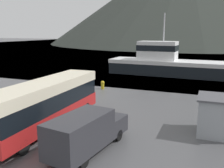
{
  "coord_description": "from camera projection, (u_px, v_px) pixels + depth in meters",
  "views": [
    {
      "loc": [
        10.05,
        -7.08,
        6.71
      ],
      "look_at": [
        1.81,
        13.72,
        2.0
      ],
      "focal_mm": 40.0,
      "sensor_mm": 36.0,
      "label": 1
    }
  ],
  "objects": [
    {
      "name": "tour_bus",
      "position": [
        47.0,
        102.0,
        17.41
      ],
      "size": [
        2.53,
        11.02,
        3.36
      ],
      "rotation": [
        0.0,
        0.0,
        0.01
      ],
      "color": "red",
      "rests_on": "ground"
    },
    {
      "name": "mooring_bollard",
      "position": [
        103.0,
        85.0,
        29.64
      ],
      "size": [
        0.45,
        0.45,
        1.0
      ],
      "color": "#B29919",
      "rests_on": "ground"
    },
    {
      "name": "small_boat",
      "position": [
        171.0,
        62.0,
        53.14
      ],
      "size": [
        5.9,
        6.08,
        0.87
      ],
      "rotation": [
        0.0,
        0.0,
        0.76
      ],
      "color": "maroon",
      "rests_on": "water_surface"
    },
    {
      "name": "delivery_van",
      "position": [
        86.0,
        131.0,
        14.02
      ],
      "size": [
        2.81,
        6.2,
        2.27
      ],
      "rotation": [
        0.0,
        0.0,
        -0.14
      ],
      "color": "#2D2D33",
      "rests_on": "ground"
    },
    {
      "name": "dock_kiosk",
      "position": [
        217.0,
        115.0,
        16.41
      ],
      "size": [
        2.58,
        2.8,
        2.57
      ],
      "color": "#93999E",
      "rests_on": "ground"
    },
    {
      "name": "storage_bin",
      "position": [
        7.0,
        105.0,
        20.72
      ],
      "size": [
        1.33,
        1.37,
        1.37
      ],
      "color": "olive",
      "rests_on": "ground"
    },
    {
      "name": "fishing_boat",
      "position": [
        166.0,
        63.0,
        39.25
      ],
      "size": [
        18.82,
        5.65,
        9.5
      ],
      "rotation": [
        0.0,
        0.0,
        4.67
      ],
      "color": "black",
      "rests_on": "water_surface"
    },
    {
      "name": "water_surface",
      "position": [
        192.0,
        44.0,
        139.39
      ],
      "size": [
        240.0,
        240.0,
        0.0
      ],
      "primitive_type": "plane",
      "color": "slate",
      "rests_on": "ground"
    }
  ]
}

